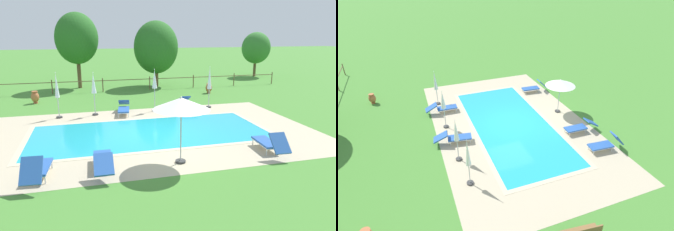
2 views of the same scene
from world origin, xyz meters
TOP-DOWN VIEW (x-y plane):
  - ground_plane at (0.00, 0.00)m, footprint 160.00×160.00m
  - pool_deck_paving at (0.00, 0.00)m, footprint 15.05×9.07m
  - swimming_pool_water at (0.00, 0.00)m, footprint 10.45×4.47m
  - pool_coping_rim at (0.00, 0.00)m, footprint 10.93×4.95m
  - sun_lounger_north_near_steps at (3.87, -3.51)m, footprint 0.71×1.97m
  - sun_lounger_north_mid at (-2.31, -3.52)m, footprint 0.63×2.06m
  - sun_lounger_north_far at (-4.29, -3.75)m, footprint 0.75×1.93m
  - sun_lounger_north_end at (3.01, 3.71)m, footprint 0.62×2.07m
  - sun_lounger_south_near_corner at (-0.76, 3.68)m, footprint 0.90×2.14m
  - patio_umbrella_open_foreground at (0.33, -3.58)m, footprint 1.93×1.93m
  - patio_umbrella_closed_row_west at (1.05, 3.85)m, footprint 0.32×0.32m
  - patio_umbrella_closed_row_mid_west at (4.40, 3.84)m, footprint 0.32×0.32m
  - patio_umbrella_closed_row_centre at (-4.21, 3.66)m, footprint 0.32×0.32m
  - patio_umbrella_closed_row_mid_east at (-2.33, 3.78)m, footprint 0.32×0.32m
  - terracotta_urn_near_fence at (6.17, 8.19)m, footprint 0.48×0.48m
  - terracotta_urn_by_tree at (-5.95, 7.75)m, footprint 0.49×0.49m
  - perimeter_fence at (0.34, 10.86)m, footprint 25.91×0.08m
  - tree_west_mid at (-3.24, 13.09)m, footprint 3.39×3.39m
  - tree_centre at (3.06, 12.36)m, footprint 3.68×3.68m
  - tree_east_mid at (14.38, 15.81)m, footprint 2.89×2.89m

SIDE VIEW (x-z plane):
  - ground_plane at x=0.00m, z-range 0.00..0.00m
  - pool_deck_paving at x=0.00m, z-range 0.00..0.01m
  - swimming_pool_water at x=0.00m, z-range 0.00..0.01m
  - pool_coping_rim at x=0.00m, z-range 0.01..0.01m
  - sun_lounger_south_near_corner at x=-0.76m, z-range 0.00..0.70m
  - sun_lounger_north_end at x=3.01m, z-range -0.01..0.72m
  - sun_lounger_north_mid at x=-2.31m, z-range -0.02..0.74m
  - sun_lounger_north_near_steps at x=3.87m, z-range -0.08..0.84m
  - sun_lounger_north_far at x=-4.29m, z-range -0.09..0.87m
  - terracotta_urn_near_fence at x=6.17m, z-range 0.03..0.76m
  - terracotta_urn_by_tree at x=-5.95m, z-range 0.03..0.83m
  - perimeter_fence at x=0.34m, z-range 0.18..1.23m
  - patio_umbrella_closed_row_centre at x=-4.21m, z-range 0.33..2.76m
  - patio_umbrella_closed_row_mid_east at x=-2.33m, z-range 0.40..2.77m
  - patio_umbrella_closed_row_mid_west at x=4.40m, z-range 0.38..2.87m
  - patio_umbrella_closed_row_west at x=1.05m, z-range 0.46..2.90m
  - patio_umbrella_open_foreground at x=0.33m, z-range 0.92..3.28m
  - tree_east_mid at x=14.38m, z-range 0.65..5.15m
  - tree_centre at x=3.06m, z-range 0.53..5.92m
  - tree_west_mid at x=-3.24m, z-range 0.96..6.96m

